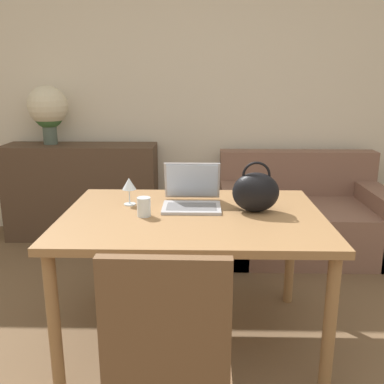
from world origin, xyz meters
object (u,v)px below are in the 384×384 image
object	(u,v)px
handbag	(256,192)
drinking_glass	(144,207)
chair	(169,354)
flower_vase	(48,109)
wine_glass	(129,185)
laptop	(192,195)
couch	(302,218)

from	to	relation	value
handbag	drinking_glass	bearing A→B (deg)	-171.02
chair	flower_vase	world-z (taller)	flower_vase
wine_glass	flower_vase	world-z (taller)	flower_vase
chair	drinking_glass	world-z (taller)	chair
wine_glass	handbag	bearing A→B (deg)	-9.27
chair	handbag	bearing A→B (deg)	67.26
laptop	wine_glass	size ratio (longest dim) A/B	2.05
chair	wine_glass	world-z (taller)	chair
laptop	handbag	xyz separation A→B (m)	(0.35, -0.11, 0.05)
handbag	flower_vase	world-z (taller)	flower_vase
handbag	flower_vase	size ratio (longest dim) A/B	0.53
chair	handbag	xyz separation A→B (m)	(0.40, 0.93, 0.35)
wine_glass	handbag	world-z (taller)	handbag
couch	wine_glass	bearing A→B (deg)	-136.62
laptop	drinking_glass	distance (m)	0.32
couch	flower_vase	xyz separation A→B (m)	(-2.26, 0.30, 0.91)
laptop	wine_glass	distance (m)	0.36
handbag	flower_vase	distance (m)	2.37
chair	laptop	world-z (taller)	laptop
couch	drinking_glass	world-z (taller)	drinking_glass
wine_glass	handbag	xyz separation A→B (m)	(0.70, -0.11, -0.00)
laptop	drinking_glass	world-z (taller)	laptop
couch	laptop	xyz separation A→B (m)	(-0.94, -1.22, 0.54)
flower_vase	handbag	bearing A→B (deg)	-44.38
wine_glass	handbag	distance (m)	0.71
flower_vase	wine_glass	bearing A→B (deg)	-57.48
couch	wine_glass	xyz separation A→B (m)	(-1.29, -1.22, 0.60)
drinking_glass	handbag	world-z (taller)	handbag
chair	wine_glass	distance (m)	1.14
chair	wine_glass	xyz separation A→B (m)	(-0.30, 1.04, 0.35)
handbag	wine_glass	bearing A→B (deg)	170.73
laptop	wine_glass	bearing A→B (deg)	179.38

